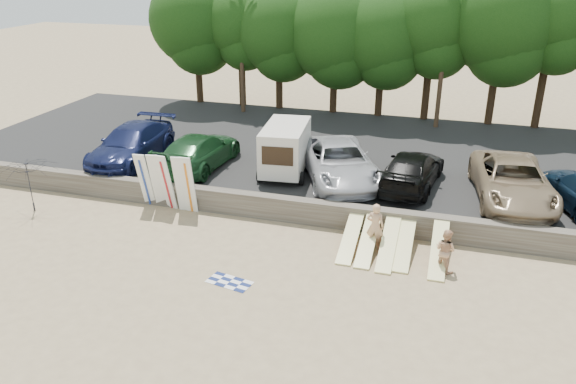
# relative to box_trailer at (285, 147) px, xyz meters

# --- Properties ---
(ground) EXTENTS (120.00, 120.00, 0.00)m
(ground) POSITION_rel_box_trailer_xyz_m (4.24, -6.27, -1.99)
(ground) COLOR tan
(ground) RESTS_ON ground
(seawall) EXTENTS (44.00, 0.50, 1.00)m
(seawall) POSITION_rel_box_trailer_xyz_m (4.24, -3.27, -1.49)
(seawall) COLOR #6B6356
(seawall) RESTS_ON ground
(parking_lot) EXTENTS (44.00, 14.50, 0.70)m
(parking_lot) POSITION_rel_box_trailer_xyz_m (4.24, 4.23, -1.64)
(parking_lot) COLOR #282828
(parking_lot) RESTS_ON ground
(treeline) EXTENTS (33.73, 6.85, 9.11)m
(treeline) POSITION_rel_box_trailer_xyz_m (4.34, 11.24, 4.21)
(treeline) COLOR #382616
(treeline) RESTS_ON parking_lot
(utility_poles) EXTENTS (25.80, 0.26, 9.00)m
(utility_poles) POSITION_rel_box_trailer_xyz_m (6.24, 9.73, 3.44)
(utility_poles) COLOR #473321
(utility_poles) RESTS_ON parking_lot
(box_trailer) EXTENTS (2.37, 3.78, 2.30)m
(box_trailer) POSITION_rel_box_trailer_xyz_m (0.00, 0.00, 0.00)
(box_trailer) COLOR beige
(box_trailer) RESTS_ON parking_lot
(car_0) EXTENTS (2.60, 6.01, 1.72)m
(car_0) POSITION_rel_box_trailer_xyz_m (-7.64, -0.48, -0.42)
(car_0) COLOR #121942
(car_0) RESTS_ON parking_lot
(car_1) EXTENTS (2.48, 5.70, 1.63)m
(car_1) POSITION_rel_box_trailer_xyz_m (-4.12, -0.38, -0.47)
(car_1) COLOR #17401F
(car_1) RESTS_ON parking_lot
(car_2) EXTENTS (5.08, 6.76, 1.70)m
(car_2) POSITION_rel_box_trailer_xyz_m (2.51, -0.05, -0.43)
(car_2) COLOR #B4B4BA
(car_2) RESTS_ON parking_lot
(car_3) EXTENTS (2.80, 5.50, 1.53)m
(car_3) POSITION_rel_box_trailer_xyz_m (5.66, 0.13, -0.52)
(car_3) COLOR black
(car_3) RESTS_ON parking_lot
(car_4) EXTENTS (3.51, 6.39, 1.70)m
(car_4) POSITION_rel_box_trailer_xyz_m (9.73, -0.21, -0.44)
(car_4) COLOR #937B5D
(car_4) RESTS_ON parking_lot
(surfboard_upright_0) EXTENTS (0.56, 0.78, 2.52)m
(surfboard_upright_0) POSITION_rel_box_trailer_xyz_m (-5.05, -3.79, -0.72)
(surfboard_upright_0) COLOR white
(surfboard_upright_0) RESTS_ON ground
(surfboard_upright_1) EXTENTS (0.58, 0.75, 2.54)m
(surfboard_upright_1) POSITION_rel_box_trailer_xyz_m (-4.49, -3.75, -0.72)
(surfboard_upright_1) COLOR white
(surfboard_upright_1) RESTS_ON ground
(surfboard_upright_2) EXTENTS (0.58, 0.71, 2.55)m
(surfboard_upright_2) POSITION_rel_box_trailer_xyz_m (-4.04, -3.79, -0.71)
(surfboard_upright_2) COLOR white
(surfboard_upright_2) RESTS_ON ground
(surfboard_upright_3) EXTENTS (0.56, 0.63, 2.56)m
(surfboard_upright_3) POSITION_rel_box_trailer_xyz_m (-3.36, -3.80, -0.71)
(surfboard_upright_3) COLOR white
(surfboard_upright_3) RESTS_ON ground
(surfboard_upright_4) EXTENTS (0.52, 0.55, 2.57)m
(surfboard_upright_4) POSITION_rel_box_trailer_xyz_m (-3.02, -3.81, -0.70)
(surfboard_upright_4) COLOR white
(surfboard_upright_4) RESTS_ON ground
(surfboard_low_0) EXTENTS (0.56, 2.91, 0.85)m
(surfboard_low_0) POSITION_rel_box_trailer_xyz_m (3.97, -4.76, -1.56)
(surfboard_low_0) COLOR #FBF29E
(surfboard_low_0) RESTS_ON ground
(surfboard_low_1) EXTENTS (0.56, 2.90, 0.90)m
(surfboard_low_1) POSITION_rel_box_trailer_xyz_m (4.63, -4.84, -1.54)
(surfboard_low_1) COLOR #FBF29E
(surfboard_low_1) RESTS_ON ground
(surfboard_low_2) EXTENTS (0.56, 2.91, 0.87)m
(surfboard_low_2) POSITION_rel_box_trailer_xyz_m (5.38, -4.93, -1.55)
(surfboard_low_2) COLOR #FBF29E
(surfboard_low_2) RESTS_ON ground
(surfboard_low_3) EXTENTS (0.56, 2.91, 0.87)m
(surfboard_low_3) POSITION_rel_box_trailer_xyz_m (5.94, -4.71, -1.55)
(surfboard_low_3) COLOR #FBF29E
(surfboard_low_3) RESTS_ON ground
(surfboard_low_4) EXTENTS (0.56, 2.89, 0.96)m
(surfboard_low_4) POSITION_rel_box_trailer_xyz_m (7.15, -4.91, -1.51)
(surfboard_low_4) COLOR #FBF29E
(surfboard_low_4) RESTS_ON ground
(beachgoer_a) EXTENTS (0.68, 0.47, 1.79)m
(beachgoer_a) POSITION_rel_box_trailer_xyz_m (4.82, -4.59, -1.09)
(beachgoer_a) COLOR tan
(beachgoer_a) RESTS_ON ground
(beachgoer_b) EXTENTS (0.95, 0.90, 1.55)m
(beachgoer_b) POSITION_rel_box_trailer_xyz_m (7.35, -5.49, -1.21)
(beachgoer_b) COLOR tan
(beachgoer_b) RESTS_ON ground
(cooler) EXTENTS (0.40, 0.32, 0.32)m
(cooler) POSITION_rel_box_trailer_xyz_m (4.51, -3.87, -1.83)
(cooler) COLOR green
(cooler) RESTS_ON ground
(gear_bag) EXTENTS (0.37, 0.34, 0.22)m
(gear_bag) POSITION_rel_box_trailer_xyz_m (5.46, -4.38, -1.88)
(gear_bag) COLOR #DF511A
(gear_bag) RESTS_ON ground
(beach_towel) EXTENTS (1.75, 1.75, 0.00)m
(beach_towel) POSITION_rel_box_trailer_xyz_m (0.58, -8.32, -1.98)
(beach_towel) COLOR white
(beach_towel) RESTS_ON ground
(beach_umbrella) EXTENTS (2.75, 2.79, 2.27)m
(beach_umbrella) POSITION_rel_box_trailer_xyz_m (-9.48, -5.41, -0.85)
(beach_umbrella) COLOR black
(beach_umbrella) RESTS_ON ground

